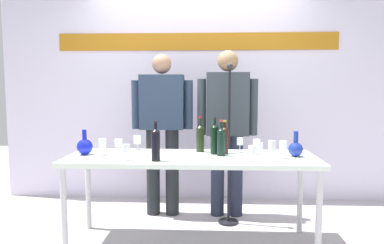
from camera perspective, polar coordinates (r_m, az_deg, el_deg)
ground_plane at (r=3.33m, az=-0.13°, el=-18.50°), size 10.00×10.00×0.00m
back_wall at (r=4.38m, az=0.75°, el=7.44°), size 4.68×0.11×3.00m
display_table at (r=3.11m, az=-0.13°, el=-6.52°), size 2.12×0.68×0.77m
decanter_blue_left at (r=3.29m, az=-16.51°, el=-3.68°), size 0.14×0.14×0.22m
decanter_blue_right at (r=3.19m, az=15.97°, el=-4.01°), size 0.12×0.12×0.22m
presenter_left at (r=3.81m, az=-4.70°, el=-0.14°), size 0.64×0.22×1.69m
presenter_right at (r=3.78m, az=5.56°, el=0.01°), size 0.62×0.22×1.73m
wine_bottle_0 at (r=3.28m, az=1.30°, el=-2.43°), size 0.07×0.07×0.32m
wine_bottle_1 at (r=3.17m, az=3.57°, el=-2.56°), size 0.07×0.07×0.33m
wine_bottle_2 at (r=2.89m, az=-5.73°, el=-3.42°), size 0.07×0.07×0.32m
wine_bottle_3 at (r=3.22m, az=5.14°, el=-2.68°), size 0.07×0.07×0.30m
wine_bottle_4 at (r=3.10m, az=4.60°, el=-2.94°), size 0.07×0.07×0.31m
wine_glass_left_0 at (r=2.96m, az=-10.35°, el=-4.19°), size 0.06×0.06×0.13m
wine_glass_left_1 at (r=3.21m, az=-13.92°, el=-3.32°), size 0.06×0.06×0.15m
wine_glass_left_2 at (r=3.24m, az=-11.48°, el=-3.30°), size 0.07×0.07×0.13m
wine_glass_left_3 at (r=3.42m, az=-8.59°, el=-2.80°), size 0.07×0.07×0.14m
wine_glass_left_4 at (r=3.33m, az=-13.89°, el=-3.20°), size 0.06×0.06×0.13m
wine_glass_right_0 at (r=2.91m, az=12.47°, el=-3.84°), size 0.06×0.06×0.17m
wine_glass_right_1 at (r=3.07m, az=14.16°, el=-3.64°), size 0.06×0.06×0.15m
wine_glass_right_2 at (r=3.27m, az=7.54°, el=-3.10°), size 0.06×0.06×0.14m
wine_glass_right_3 at (r=2.88m, az=9.53°, el=-4.42°), size 0.07×0.07×0.13m
wine_glass_right_4 at (r=3.01m, az=10.51°, el=-3.94°), size 0.06×0.06×0.14m
wine_glass_right_5 at (r=3.20m, az=10.12°, el=-3.41°), size 0.06×0.06×0.14m
microphone_stand at (r=3.63m, az=5.80°, el=-7.58°), size 0.20×0.20×1.58m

